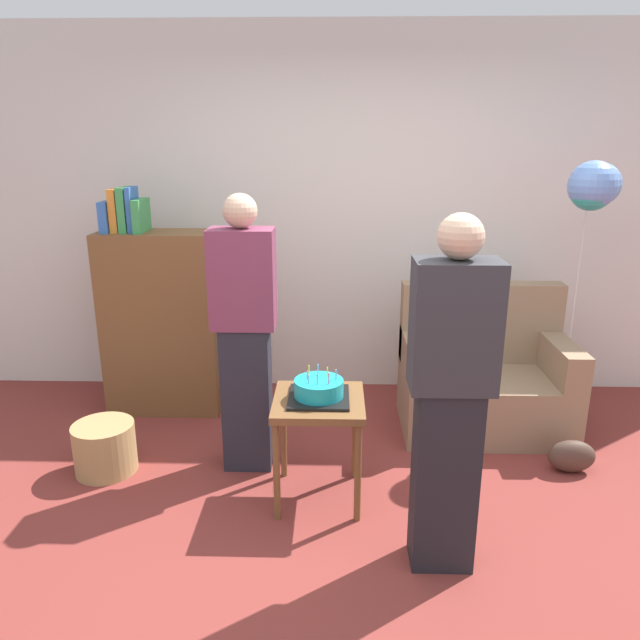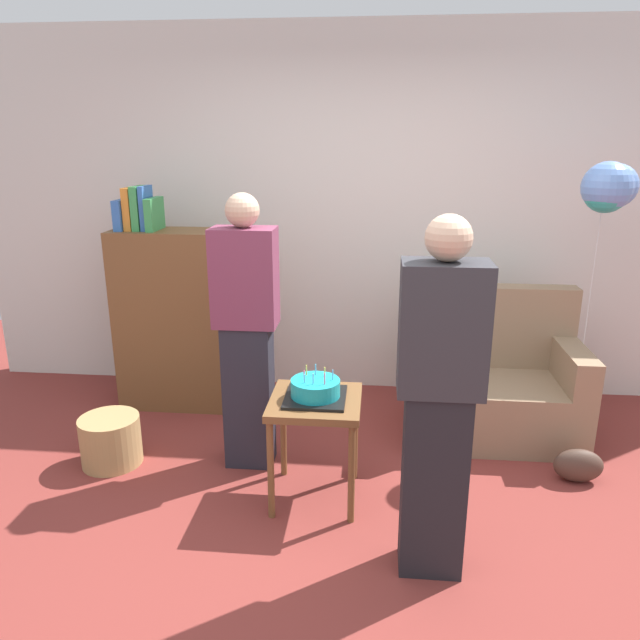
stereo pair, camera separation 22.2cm
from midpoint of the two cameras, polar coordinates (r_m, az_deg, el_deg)
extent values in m
plane|color=maroon|center=(3.13, 4.92, -20.68)|extent=(8.00, 8.00, 0.00)
cube|color=silver|center=(4.57, 5.74, 9.82)|extent=(6.00, 0.10, 2.70)
cube|color=#8C7054|center=(4.21, 17.57, -7.87)|extent=(1.10, 0.70, 0.40)
cube|color=#8C7054|center=(4.29, 17.44, -0.52)|extent=(1.10, 0.16, 0.56)
cube|color=#8C7054|center=(4.01, 11.40, -3.68)|extent=(0.16, 0.70, 0.24)
cube|color=#8C7054|center=(4.22, 24.22, -3.86)|extent=(0.16, 0.70, 0.24)
cube|color=brown|center=(4.42, -12.32, -0.02)|extent=(0.80, 0.36, 1.30)
cube|color=#3366B7|center=(4.38, -16.89, 9.58)|extent=(0.06, 0.23, 0.21)
cube|color=orange|center=(4.35, -16.19, 10.14)|extent=(0.05, 0.18, 0.29)
cube|color=#38934C|center=(4.33, -15.41, 10.23)|extent=(0.05, 0.21, 0.30)
cube|color=#3366B7|center=(4.31, -14.79, 10.27)|extent=(0.03, 0.19, 0.30)
cube|color=#38934C|center=(4.29, -14.05, 9.76)|extent=(0.05, 0.26, 0.22)
cube|color=brown|center=(3.19, 1.57, -7.84)|extent=(0.48, 0.48, 0.04)
cylinder|color=brown|center=(3.17, -2.66, -14.13)|extent=(0.04, 0.04, 0.55)
cylinder|color=brown|center=(3.14, 5.19, -14.47)|extent=(0.04, 0.04, 0.55)
cylinder|color=brown|center=(3.53, -1.68, -10.63)|extent=(0.04, 0.04, 0.55)
cylinder|color=brown|center=(3.51, 5.26, -10.90)|extent=(0.04, 0.04, 0.55)
cube|color=black|center=(3.18, 1.57, -7.38)|extent=(0.32, 0.32, 0.02)
cylinder|color=teal|center=(3.16, 1.58, -6.50)|extent=(0.26, 0.26, 0.09)
cylinder|color=#66B2E5|center=(3.14, 3.26, -5.27)|extent=(0.01, 0.01, 0.06)
cylinder|color=#F2CC4C|center=(3.18, 2.46, -4.98)|extent=(0.01, 0.01, 0.05)
cylinder|color=#66B2E5|center=(3.20, 1.57, -4.76)|extent=(0.01, 0.01, 0.06)
cylinder|color=#F2CC4C|center=(3.19, 0.69, -4.82)|extent=(0.01, 0.01, 0.06)
cylinder|color=#EA668C|center=(3.14, 0.51, -5.26)|extent=(0.01, 0.01, 0.05)
cylinder|color=#66B2E5|center=(3.10, 0.57, -5.64)|extent=(0.01, 0.01, 0.05)
cylinder|color=#66B2E5|center=(3.08, 1.41, -5.66)|extent=(0.01, 0.01, 0.06)
cylinder|color=#EA668C|center=(3.08, 2.52, -5.64)|extent=(0.01, 0.01, 0.06)
cube|color=#23232D|center=(3.61, -5.01, -7.19)|extent=(0.28, 0.20, 0.88)
cube|color=#75334C|center=(3.38, -5.32, 4.03)|extent=(0.36, 0.22, 0.56)
sphere|color=#D1A889|center=(3.31, -5.50, 10.36)|extent=(0.19, 0.19, 0.19)
cube|color=black|center=(2.83, 13.04, -14.87)|extent=(0.28, 0.20, 0.88)
cube|color=#2D2D33|center=(2.53, 14.12, -0.84)|extent=(0.36, 0.22, 0.56)
sphere|color=#D1A889|center=(2.45, 14.75, 7.56)|extent=(0.19, 0.19, 0.19)
cylinder|color=#A88451|center=(3.88, -17.75, -10.89)|extent=(0.36, 0.36, 0.30)
ellipsoid|color=#473328|center=(3.90, 24.93, -12.48)|extent=(0.28, 0.14, 0.20)
cylinder|color=silver|center=(4.22, 25.42, -0.23)|extent=(0.00, 0.00, 1.57)
sphere|color=#2DADA8|center=(3.99, 27.10, 10.91)|extent=(0.26, 0.26, 0.26)
sphere|color=#668ED6|center=(4.13, 27.71, 11.24)|extent=(0.27, 0.27, 0.27)
sphere|color=#668ED6|center=(3.99, 27.17, 11.22)|extent=(0.29, 0.29, 0.29)
camera|label=1|loc=(0.11, -88.07, 0.59)|focal=33.61mm
camera|label=2|loc=(0.11, 91.93, -0.59)|focal=33.61mm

